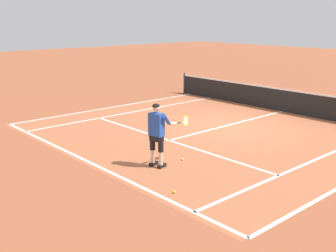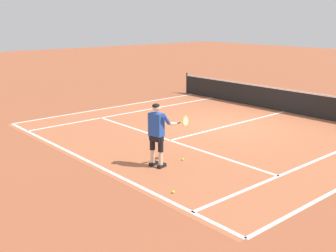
{
  "view_description": "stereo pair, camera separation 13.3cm",
  "coord_description": "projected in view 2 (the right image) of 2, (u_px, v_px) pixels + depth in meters",
  "views": [
    {
      "loc": [
        9.48,
        -11.45,
        3.83
      ],
      "look_at": [
        1.59,
        -4.39,
        1.05
      ],
      "focal_mm": 44.13,
      "sensor_mm": 36.0,
      "label": 1
    },
    {
      "loc": [
        9.57,
        -11.35,
        3.83
      ],
      "look_at": [
        1.59,
        -4.39,
        1.05
      ],
      "focal_mm": 44.13,
      "sensor_mm": 36.0,
      "label": 2
    }
  ],
  "objects": [
    {
      "name": "line_baseline",
      "position": [
        88.0,
        161.0,
        11.38
      ],
      "size": [
        10.98,
        0.1,
        0.01
      ],
      "primitive_type": "cube",
      "color": "white",
      "rests_on": "ground"
    },
    {
      "name": "ground_plane",
      "position": [
        230.0,
        125.0,
        15.16
      ],
      "size": [
        80.0,
        80.0,
        0.0
      ],
      "primitive_type": "plane",
      "color": "#9E5133"
    },
    {
      "name": "line_centre_service",
      "position": [
        235.0,
        124.0,
        15.33
      ],
      "size": [
        0.1,
        6.4,
        0.01
      ],
      "primitive_type": "cube",
      "color": "white",
      "rests_on": "ground"
    },
    {
      "name": "line_service",
      "position": [
        170.0,
        140.0,
        13.3
      ],
      "size": [
        8.23,
        0.1,
        0.01
      ],
      "primitive_type": "cube",
      "color": "white",
      "rests_on": "ground"
    },
    {
      "name": "tennis_ball_by_baseline",
      "position": [
        173.0,
        192.0,
        9.29
      ],
      "size": [
        0.07,
        0.07,
        0.07
      ],
      "primitive_type": "sphere",
      "color": "#CCE02D",
      "rests_on": "ground"
    },
    {
      "name": "line_singles_left",
      "position": [
        136.0,
        112.0,
        17.37
      ],
      "size": [
        0.1,
        9.42,
        0.01
      ],
      "primitive_type": "cube",
      "color": "white",
      "rests_on": "ground"
    },
    {
      "name": "court_inner_surface",
      "position": [
        206.0,
        131.0,
        14.37
      ],
      "size": [
        10.98,
        9.82,
        0.0
      ],
      "primitive_type": "cube",
      "color": "#B2603D",
      "rests_on": "ground"
    },
    {
      "name": "line_doubles_left",
      "position": [
        117.0,
        107.0,
        18.38
      ],
      "size": [
        0.1,
        9.42,
        0.01
      ],
      "primitive_type": "cube",
      "color": "white",
      "rests_on": "ground"
    },
    {
      "name": "line_singles_right",
      "position": [
        314.0,
        161.0,
        11.37
      ],
      "size": [
        0.1,
        9.42,
        0.01
      ],
      "primitive_type": "cube",
      "color": "white",
      "rests_on": "ground"
    },
    {
      "name": "tennis_player",
      "position": [
        157.0,
        131.0,
        10.72
      ],
      "size": [
        0.59,
        1.19,
        1.71
      ],
      "color": "black",
      "rests_on": "ground"
    },
    {
      "name": "tennis_ball_near_feet",
      "position": [
        183.0,
        159.0,
        11.43
      ],
      "size": [
        0.07,
        0.07,
        0.07
      ],
      "primitive_type": "sphere",
      "color": "#CCE02D",
      "rests_on": "ground"
    },
    {
      "name": "tennis_net",
      "position": [
        285.0,
        100.0,
        17.24
      ],
      "size": [
        11.96,
        0.08,
        1.07
      ],
      "color": "#333338",
      "rests_on": "ground"
    }
  ]
}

